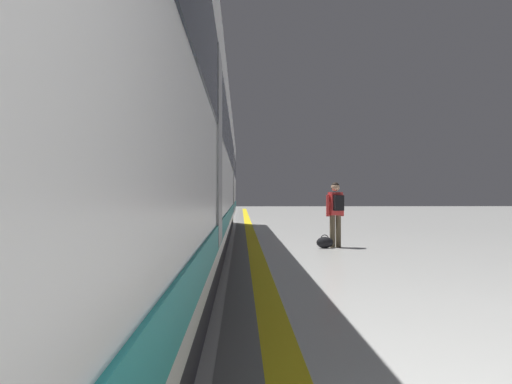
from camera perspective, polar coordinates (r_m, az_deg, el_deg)
safety_line_strip at (r=9.78m, az=0.40°, el=-8.61°), size 0.36×80.00×0.01m
tactile_edge_band at (r=9.77m, az=-1.37°, el=-8.62°), size 0.56×80.00×0.01m
high_speed_train at (r=10.34m, az=-11.18°, el=5.74°), size 2.94×31.61×4.97m
passenger_near at (r=13.59m, az=9.05°, el=-1.90°), size 0.51×0.42×1.75m
duffel_bag_near at (r=13.41m, az=7.82°, el=-5.70°), size 0.44×0.26×0.36m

